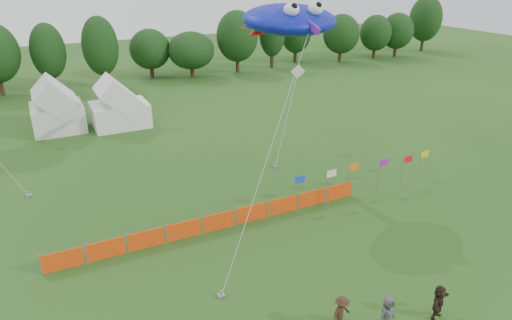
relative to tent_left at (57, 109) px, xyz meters
name	(u,v)px	position (x,y,z in m)	size (l,w,h in m)	color
treeline	(122,48)	(8.72, 14.54, 2.29)	(104.57, 8.78, 8.36)	#382314
tent_left	(57,109)	(0.00, 0.00, 0.00)	(4.26, 4.26, 3.75)	silver
tent_right	(119,107)	(5.06, -1.26, -0.16)	(4.87, 3.90, 3.44)	white
barrier_fence	(219,221)	(6.36, -21.32, -1.39)	(17.90, 0.06, 1.00)	#E1400C
flag_row	(365,173)	(16.17, -21.42, -0.47)	(10.73, 0.56, 2.26)	gray
spectator_c	(341,313)	(7.90, -30.37, -1.12)	(1.00, 0.58, 1.55)	#372216
spectator_e	(387,314)	(9.44, -31.24, -1.08)	(0.80, 0.52, 1.64)	#414146
spectator_f	(439,302)	(11.81, -31.62, -1.11)	(1.46, 0.46, 1.57)	black
stingray_kite	(288,19)	(11.93, -18.61, 8.70)	(11.12, 15.48, 11.69)	#0D1BC4
small_kite_white	(292,98)	(16.00, -12.57, 2.18)	(4.79, 4.27, 6.30)	white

